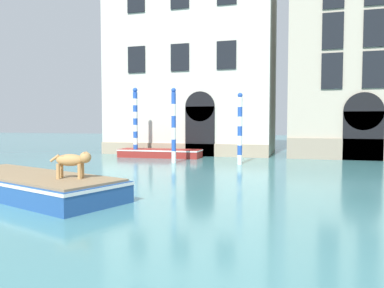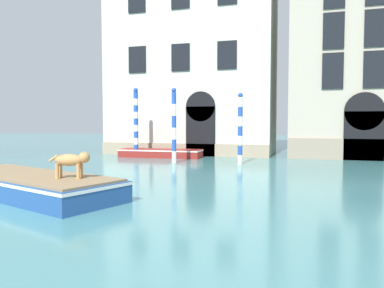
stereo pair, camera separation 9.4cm
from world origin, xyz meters
TOP-DOWN VIEW (x-y plane):
  - palazzo_left at (0.94, 20.76)m, footprint 11.47×6.13m
  - boat_foreground at (0.72, 3.73)m, footprint 6.94×4.30m
  - dog_on_deck at (2.55, 3.30)m, footprint 1.12×0.51m
  - boat_moored_near_palazzo at (0.08, 16.31)m, footprint 5.21×1.68m
  - mooring_pole_0 at (5.51, 13.69)m, footprint 0.25×0.25m
  - mooring_pole_1 at (-1.34, 15.76)m, footprint 0.29×0.29m
  - mooring_pole_3 at (1.96, 13.48)m, footprint 0.25×0.25m

SIDE VIEW (x-z plane):
  - boat_moored_near_palazzo at x=0.08m, z-range 0.01..0.52m
  - boat_foreground at x=0.72m, z-range 0.02..0.67m
  - dog_on_deck at x=2.55m, z-range 0.76..1.52m
  - mooring_pole_0 at x=5.51m, z-range 0.02..3.73m
  - mooring_pole_3 at x=1.96m, z-range 0.02..4.06m
  - mooring_pole_1 at x=-1.34m, z-range 0.02..4.35m
  - palazzo_left at x=0.94m, z-range -0.02..18.54m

